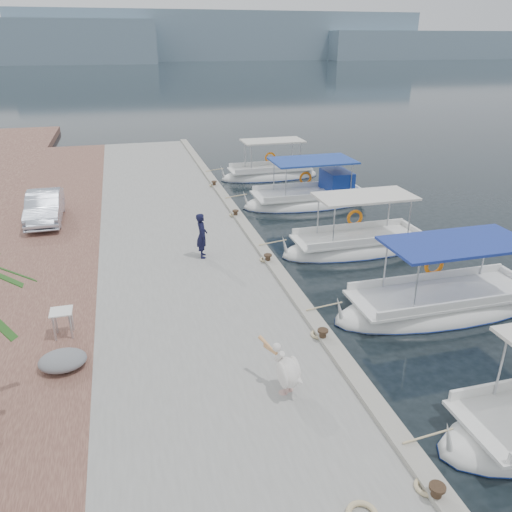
{
  "coord_description": "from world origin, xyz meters",
  "views": [
    {
      "loc": [
        -4.8,
        -13.54,
        7.58
      ],
      "look_at": [
        -1.0,
        0.65,
        1.2
      ],
      "focal_mm": 35.0,
      "sensor_mm": 36.0,
      "label": 1
    }
  ],
  "objects_px": {
    "fishing_caique_b": "(442,307)",
    "parked_car": "(45,207)",
    "pelican": "(287,371)",
    "fisherman": "(202,236)",
    "fishing_caique_d": "(310,200)",
    "fishing_caique_c": "(357,247)",
    "fishing_caique_e": "(270,176)"
  },
  "relations": [
    {
      "from": "fishing_caique_b",
      "to": "parked_car",
      "type": "xyz_separation_m",
      "value": [
        -12.31,
        10.27,
        1.0
      ]
    },
    {
      "from": "pelican",
      "to": "parked_car",
      "type": "height_order",
      "value": "parked_car"
    },
    {
      "from": "fisherman",
      "to": "fishing_caique_d",
      "type": "bearing_deg",
      "value": -40.16
    },
    {
      "from": "fishing_caique_b",
      "to": "fishing_caique_c",
      "type": "height_order",
      "value": "same"
    },
    {
      "from": "fishing_caique_d",
      "to": "fishing_caique_e",
      "type": "xyz_separation_m",
      "value": [
        -0.48,
        5.45,
        -0.07
      ]
    },
    {
      "from": "fishing_caique_c",
      "to": "parked_car",
      "type": "distance_m",
      "value": 13.04
    },
    {
      "from": "fishing_caique_d",
      "to": "fishing_caique_e",
      "type": "distance_m",
      "value": 5.47
    },
    {
      "from": "fishing_caique_c",
      "to": "pelican",
      "type": "xyz_separation_m",
      "value": [
        -5.54,
        -8.0,
        0.92
      ]
    },
    {
      "from": "fisherman",
      "to": "parked_car",
      "type": "height_order",
      "value": "fisherman"
    },
    {
      "from": "fishing_caique_d",
      "to": "fisherman",
      "type": "bearing_deg",
      "value": -135.45
    },
    {
      "from": "fishing_caique_b",
      "to": "fisherman",
      "type": "relative_size",
      "value": 4.37
    },
    {
      "from": "fishing_caique_e",
      "to": "parked_car",
      "type": "distance_m",
      "value": 13.4
    },
    {
      "from": "fishing_caique_d",
      "to": "parked_car",
      "type": "height_order",
      "value": "fishing_caique_d"
    },
    {
      "from": "pelican",
      "to": "parked_car",
      "type": "relative_size",
      "value": 0.35
    },
    {
      "from": "parked_car",
      "to": "fishing_caique_d",
      "type": "bearing_deg",
      "value": 3.15
    },
    {
      "from": "fishing_caique_e",
      "to": "parked_car",
      "type": "xyz_separation_m",
      "value": [
        -11.77,
        -6.34,
        1.0
      ]
    },
    {
      "from": "fishing_caique_b",
      "to": "fishing_caique_e",
      "type": "relative_size",
      "value": 1.19
    },
    {
      "from": "pelican",
      "to": "fisherman",
      "type": "bearing_deg",
      "value": 94.03
    },
    {
      "from": "fishing_caique_d",
      "to": "fishing_caique_e",
      "type": "height_order",
      "value": "same"
    },
    {
      "from": "fishing_caique_b",
      "to": "fishing_caique_c",
      "type": "bearing_deg",
      "value": 94.99
    },
    {
      "from": "fishing_caique_c",
      "to": "fishing_caique_e",
      "type": "xyz_separation_m",
      "value": [
        -0.11,
        11.62,
        0.0
      ]
    },
    {
      "from": "pelican",
      "to": "parked_car",
      "type": "bearing_deg",
      "value": 115.52
    },
    {
      "from": "pelican",
      "to": "fishing_caique_e",
      "type": "bearing_deg",
      "value": 74.54
    },
    {
      "from": "fishing_caique_d",
      "to": "pelican",
      "type": "bearing_deg",
      "value": -112.64
    },
    {
      "from": "fishing_caique_e",
      "to": "pelican",
      "type": "height_order",
      "value": "fishing_caique_e"
    },
    {
      "from": "fishing_caique_e",
      "to": "pelican",
      "type": "distance_m",
      "value": 20.38
    },
    {
      "from": "fishing_caique_b",
      "to": "pelican",
      "type": "bearing_deg",
      "value": -153.26
    },
    {
      "from": "fisherman",
      "to": "parked_car",
      "type": "xyz_separation_m",
      "value": [
        -5.79,
        5.47,
        -0.18
      ]
    },
    {
      "from": "fishing_caique_c",
      "to": "fishing_caique_d",
      "type": "height_order",
      "value": "same"
    },
    {
      "from": "fishing_caique_e",
      "to": "parked_car",
      "type": "relative_size",
      "value": 1.56
    },
    {
      "from": "fishing_caique_e",
      "to": "pelican",
      "type": "relative_size",
      "value": 4.4
    },
    {
      "from": "fishing_caique_e",
      "to": "fisherman",
      "type": "bearing_deg",
      "value": -116.85
    }
  ]
}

